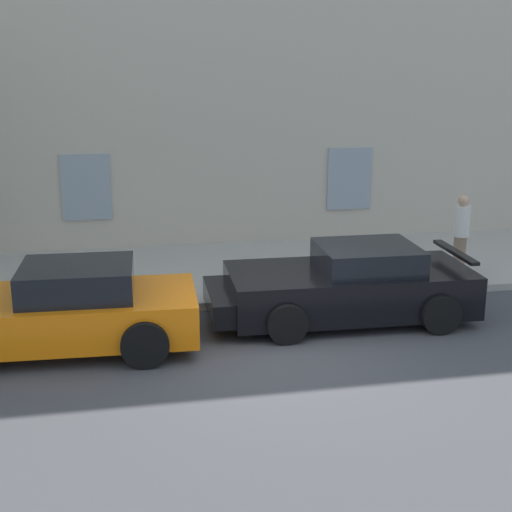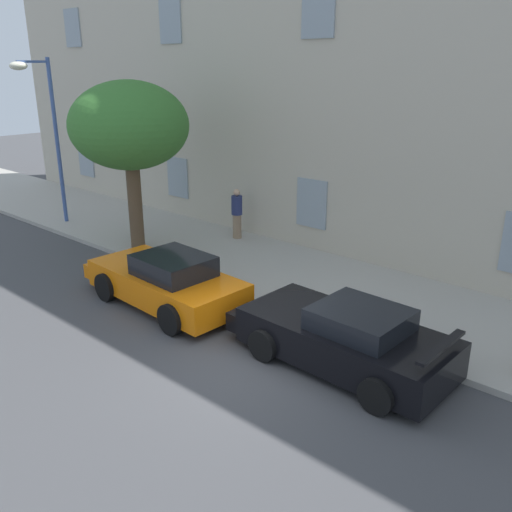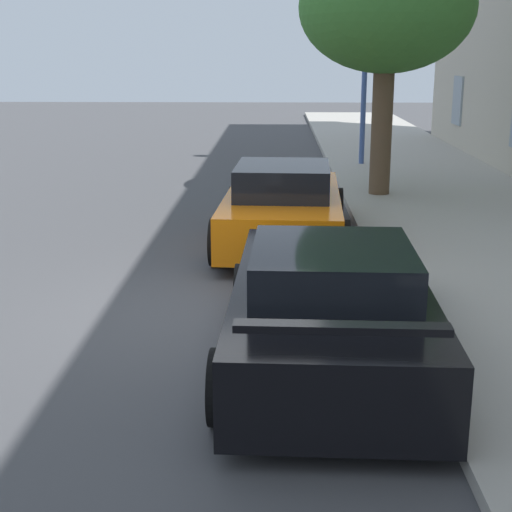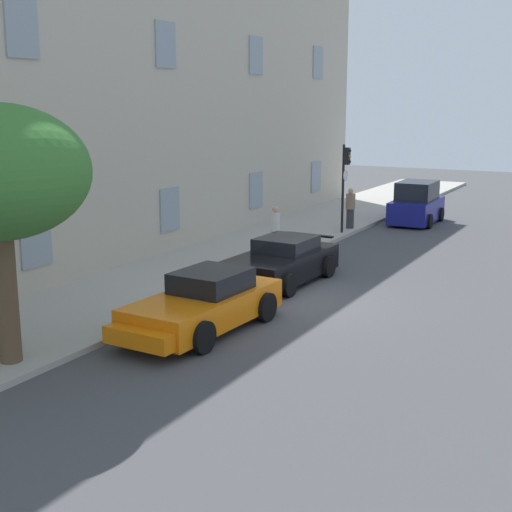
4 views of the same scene
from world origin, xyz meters
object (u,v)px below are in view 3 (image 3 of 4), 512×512
Objects in this scene: sportscar_red_lead at (283,206)px; tree_near_kerb at (387,9)px; sportscar_yellow_flank at (329,304)px; street_lamp at (351,11)px.

tree_near_kerb reaches higher than sportscar_red_lead.
sportscar_yellow_flank is 0.90× the size of tree_near_kerb.
sportscar_yellow_flank is 9.41m from tree_near_kerb.
tree_near_kerb is 4.50m from street_lamp.
street_lamp is at bearing 167.90° from sportscar_red_lead.
street_lamp is (-4.49, -0.31, 0.20)m from tree_near_kerb.
tree_near_kerb is (-3.78, 2.08, 3.29)m from sportscar_red_lead.
sportscar_red_lead is 0.93× the size of tree_near_kerb.
sportscar_red_lead is 4.89m from sportscar_yellow_flank.
tree_near_kerb is at bearing 3.93° from street_lamp.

